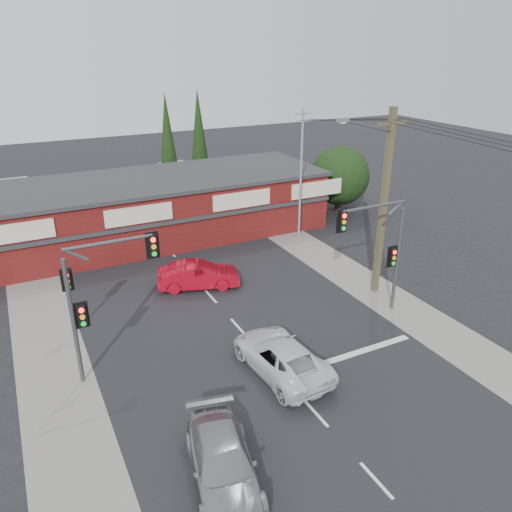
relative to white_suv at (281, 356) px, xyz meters
name	(u,v)px	position (x,y,z in m)	size (l,w,h in m)	color
ground	(266,358)	(-0.13, 1.08, -0.73)	(120.00, 120.00, 0.00)	black
road_strip	(221,308)	(-0.13, 6.08, -0.72)	(14.00, 70.00, 0.01)	black
verge_left	(49,350)	(-8.63, 6.08, -0.72)	(3.00, 70.00, 0.02)	gray
verge_right	(353,277)	(8.37, 6.08, -0.72)	(3.00, 70.00, 0.02)	gray
stop_line	(351,355)	(3.37, -0.42, -0.71)	(6.50, 0.35, 0.01)	silver
white_suv	(281,356)	(0.00, 0.00, 0.00)	(2.42, 5.24, 1.46)	silver
silver_suv	(223,463)	(-4.48, -4.19, -0.02)	(1.98, 4.88, 1.42)	gray
red_sedan	(198,275)	(-0.30, 8.95, 0.02)	(1.59, 4.57, 1.50)	#AB0A1A
lane_dashes	(224,311)	(-0.13, 5.79, -0.71)	(0.12, 47.02, 0.01)	silver
shop_building	(140,209)	(-1.13, 18.07, 1.41)	(27.30, 8.40, 4.22)	#501010
tree_cluster	(338,178)	(14.56, 16.53, 2.17)	(5.90, 5.10, 5.50)	#2D2116
conifer_near	(168,139)	(3.37, 25.08, 4.75)	(1.80, 1.80, 9.25)	#2D2116
conifer_far	(199,133)	(6.87, 27.08, 4.75)	(1.80, 1.80, 9.25)	#2D2116
traffic_mast_left	(98,291)	(-6.56, 3.09, 3.20)	(3.77, 0.27, 5.97)	#47494C
traffic_mast_right	(382,242)	(6.73, 2.09, 3.22)	(3.96, 0.27, 5.97)	#47494C
pedestal_signal	(68,288)	(-7.33, 7.09, 1.68)	(0.55, 0.27, 3.38)	#47494C
utility_pole	(382,199)	(8.23, 4.07, 4.67)	(4.38, 0.59, 10.00)	brown
steel_pole	(301,173)	(8.87, 13.08, 3.97)	(1.20, 0.16, 9.00)	gray
power_lines	(483,146)	(8.34, -1.38, 8.31)	(2.01, 29.00, 1.22)	black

